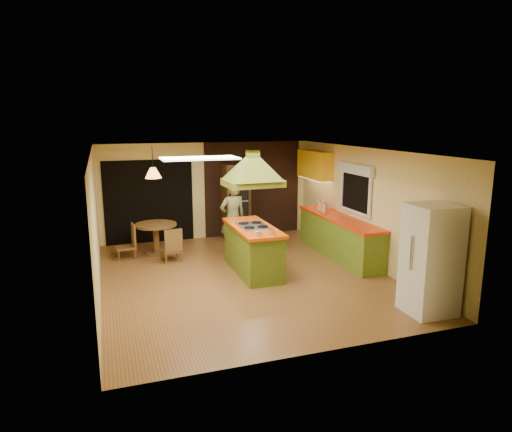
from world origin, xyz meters
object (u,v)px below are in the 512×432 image
object	(u,v)px
dining_table	(156,233)
canister_large	(324,208)
refrigerator	(431,260)
man	(233,218)
kitchen_island	(253,249)
wall_oven	(236,201)

from	to	relation	value
dining_table	canister_large	size ratio (longest dim) A/B	4.70
refrigerator	dining_table	world-z (taller)	refrigerator
man	dining_table	bearing A→B (deg)	-28.39
kitchen_island	canister_large	xyz separation A→B (m)	(2.15, 1.06, 0.53)
refrigerator	wall_oven	bearing A→B (deg)	107.42
kitchen_island	man	bearing A→B (deg)	92.25
man	canister_large	size ratio (longest dim) A/B	8.42
refrigerator	wall_oven	xyz separation A→B (m)	(-1.63, 5.57, 0.09)
dining_table	canister_large	xyz separation A→B (m)	(3.88, -0.88, 0.52)
kitchen_island	dining_table	distance (m)	2.60
dining_table	refrigerator	bearing A→B (deg)	-51.42
kitchen_island	refrigerator	xyz separation A→B (m)	(2.07, -2.82, 0.40)
kitchen_island	wall_oven	world-z (taller)	wall_oven
dining_table	canister_large	world-z (taller)	canister_large
kitchen_island	canister_large	size ratio (longest dim) A/B	9.53
kitchen_island	refrigerator	distance (m)	3.52
dining_table	canister_large	bearing A→B (deg)	-12.75
man	dining_table	distance (m)	1.82
kitchen_island	dining_table	xyz separation A→B (m)	(-1.73, 1.94, 0.01)
wall_oven	dining_table	world-z (taller)	wall_oven
refrigerator	wall_oven	size ratio (longest dim) A/B	0.91
wall_oven	canister_large	world-z (taller)	wall_oven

